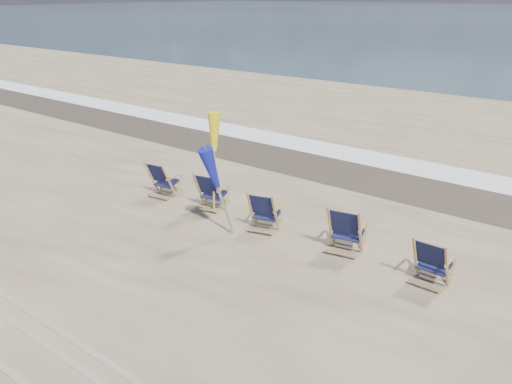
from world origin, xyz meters
TOP-DOWN VIEW (x-y plane):
  - surf_foam at (0.00, 8.30)m, footprint 200.00×1.40m
  - wet_sand_strip at (0.00, 6.80)m, footprint 200.00×2.60m
  - tire_tracks at (0.00, -2.80)m, footprint 80.00×1.30m
  - beach_chair_0 at (-2.68, 2.30)m, footprint 0.70×0.77m
  - beach_chair_1 at (-1.24, 2.46)m, footprint 0.73×0.79m
  - beach_chair_2 at (0.40, 2.31)m, footprint 0.77×0.82m
  - beach_chair_3 at (2.22, 2.45)m, footprint 0.79×0.86m
  - beach_chair_4 at (3.87, 2.24)m, footprint 0.63×0.71m
  - umbrella_yellow at (-1.41, 2.52)m, footprint 0.30×0.30m
  - umbrella_blue at (-0.42, 1.59)m, footprint 0.30×0.30m

SIDE VIEW (x-z plane):
  - wet_sand_strip at x=0.00m, z-range 0.00..0.00m
  - surf_foam at x=0.00m, z-range 0.00..0.01m
  - tire_tracks at x=0.00m, z-range 0.00..0.01m
  - beach_chair_4 at x=3.87m, z-range 0.00..0.95m
  - beach_chair_2 at x=0.40m, z-range 0.00..0.96m
  - beach_chair_1 at x=-1.24m, z-range 0.00..0.96m
  - beach_chair_0 at x=-2.68m, z-range 0.00..0.97m
  - beach_chair_3 at x=2.22m, z-range 0.00..1.04m
  - umbrella_blue at x=-0.42m, z-range 0.49..2.49m
  - umbrella_yellow at x=-1.41m, z-range 0.60..2.87m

